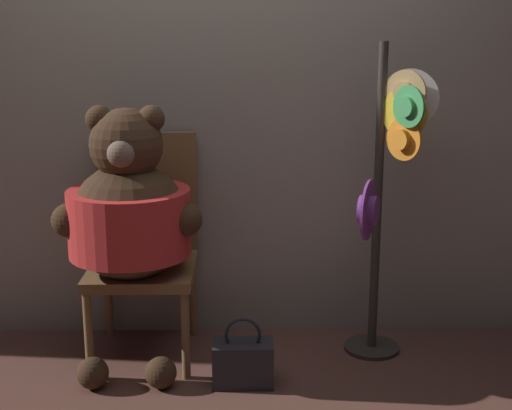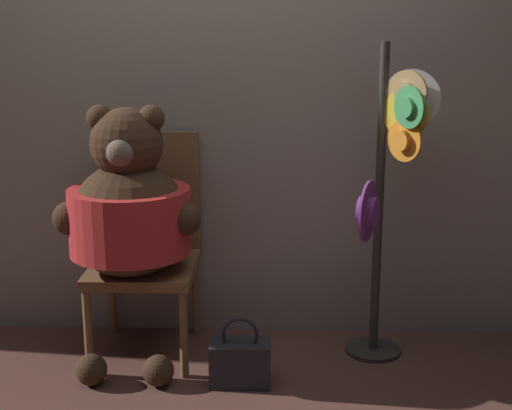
% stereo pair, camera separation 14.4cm
% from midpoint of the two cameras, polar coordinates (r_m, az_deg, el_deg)
% --- Properties ---
extents(ground_plane, '(14.00, 14.00, 0.00)m').
position_cam_midpoint_polar(ground_plane, '(3.47, -5.05, -13.46)').
color(ground_plane, brown).
extents(wall_back, '(8.00, 0.10, 2.79)m').
position_cam_midpoint_polar(wall_back, '(3.67, -4.85, 10.80)').
color(wall_back, gray).
rests_on(wall_back, ground_plane).
extents(chair, '(0.51, 0.56, 1.09)m').
position_cam_midpoint_polar(chair, '(3.60, -10.02, -2.94)').
color(chair, brown).
rests_on(chair, ground_plane).
extents(teddy_bear, '(0.69, 0.61, 1.26)m').
position_cam_midpoint_polar(teddy_bear, '(3.37, -11.33, -0.76)').
color(teddy_bear, '#3D2819').
rests_on(teddy_bear, ground_plane).
extents(hat_display_rack, '(0.39, 0.46, 1.54)m').
position_cam_midpoint_polar(hat_display_rack, '(3.40, 9.35, 1.95)').
color(hat_display_rack, '#332D28').
rests_on(hat_display_rack, ground_plane).
extents(handbag_on_ground, '(0.28, 0.16, 0.33)m').
position_cam_midpoint_polar(handbag_on_ground, '(3.34, -2.31, -12.43)').
color(handbag_on_ground, '#232328').
rests_on(handbag_on_ground, ground_plane).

